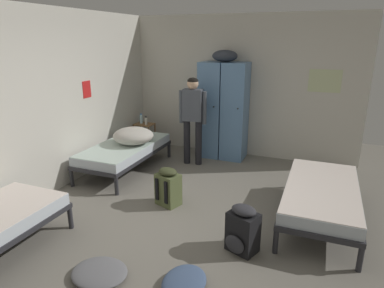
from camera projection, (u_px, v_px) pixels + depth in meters
name	position (u px, v px, depth m)	size (l,w,h in m)	color
ground_plane	(184.00, 219.00, 4.44)	(9.10, 9.10, 0.00)	slate
room_backdrop	(145.00, 96.00, 5.60)	(4.51, 5.75, 2.72)	beige
locker_bank	(223.00, 109.00, 6.51)	(0.90, 0.55, 2.07)	#5B84B2
shelf_unit	(145.00, 134.00, 7.09)	(0.38, 0.30, 0.57)	brown
bed_left_rear	(125.00, 150.00, 5.97)	(0.90, 1.90, 0.49)	#28282D
bed_right	(321.00, 194.00, 4.29)	(0.90, 1.90, 0.49)	#28282D
bedding_heap	(133.00, 136.00, 5.93)	(0.71, 0.70, 0.29)	#B7B2A8
person_traveler	(193.00, 113.00, 6.11)	(0.51, 0.24, 1.61)	black
water_bottle	(141.00, 119.00, 7.04)	(0.06, 0.06, 0.21)	#B2DBEA
lotion_bottle	(146.00, 121.00, 6.93)	(0.06, 0.06, 0.18)	white
backpack_olive	(169.00, 187.00, 4.76)	(0.38, 0.39, 0.55)	#566038
backpack_black	(242.00, 230.00, 3.70)	(0.39, 0.40, 0.55)	black
clothes_pile_denim	(184.00, 282.00, 3.21)	(0.41, 0.52, 0.11)	#42567A
clothes_pile_grey	(99.00, 273.00, 3.35)	(0.57, 0.49, 0.10)	slate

